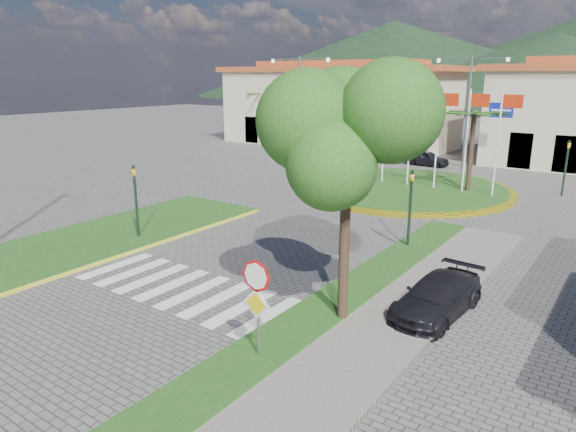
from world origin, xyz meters
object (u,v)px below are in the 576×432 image
Objects in this scene: deciduous_tree at (348,138)px; car_side_right at (437,297)px; car_dark_b at (522,157)px; roundabout_island at (403,188)px; car_dark_a at (427,158)px; stop_sign at (257,294)px; white_van at (305,147)px.

deciduous_tree is 5.41m from car_side_right.
car_side_right is (3.70, -28.61, -0.08)m from car_dark_b.
deciduous_tree is at bearing -72.09° from roundabout_island.
car_dark_a is (-7.65, 26.31, -4.60)m from deciduous_tree.
deciduous_tree is 1.74× the size of car_dark_b.
deciduous_tree is (5.50, -17.00, 5.00)m from roundabout_island.
stop_sign is at bearing -113.02° from car_side_right.
white_van is (-12.84, 8.45, 0.48)m from roundabout_island.
stop_sign is 33.57m from white_van.
stop_sign is 5.80m from car_side_right.
car_dark_b is (5.94, 4.30, 0.07)m from car_dark_a.
white_van is at bearing 122.24° from car_dark_b.
car_dark_a is 7.33m from car_dark_b.
white_van reaches higher than car_side_right.
stop_sign is (4.90, -20.04, 1.61)m from roundabout_island.
roundabout_island is 20.69m from stop_sign.
roundabout_island reaches higher than car_dark_a.
car_dark_a is (-7.05, 29.35, -1.22)m from stop_sign.
roundabout_island reaches higher than car_dark_b.
roundabout_island is 18.55m from deciduous_tree.
deciduous_tree is 1.76× the size of car_side_right.
car_dark_a is at bearing 106.20° from deciduous_tree.
car_dark_a is 0.86× the size of car_dark_b.
deciduous_tree is (0.60, 3.04, 3.38)m from stop_sign.
car_dark_b is (3.79, 13.61, 0.47)m from roundabout_island.
roundabout_island is 2.67× the size of white_van.
roundabout_island is 1.87× the size of deciduous_tree.
car_side_right is (2.00, 2.00, -4.62)m from deciduous_tree.
car_side_right is at bearing -153.84° from car_dark_a.
car_dark_a is at bearing 140.88° from car_dark_b.
white_van is 17.41m from car_dark_b.
roundabout_island is at bearing 103.73° from stop_sign.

